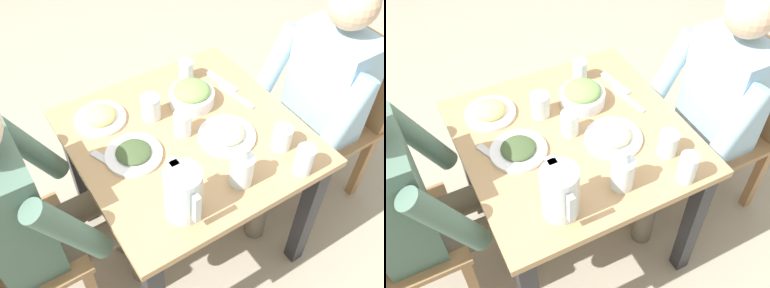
% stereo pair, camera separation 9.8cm
% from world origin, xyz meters
% --- Properties ---
extents(ground_plane, '(8.00, 8.00, 0.00)m').
position_xyz_m(ground_plane, '(0.00, 0.00, 0.00)').
color(ground_plane, '#9E937F').
extents(dining_table, '(0.82, 0.82, 0.70)m').
position_xyz_m(dining_table, '(0.00, 0.00, 0.57)').
color(dining_table, tan).
rests_on(dining_table, ground_plane).
extents(chair_far, '(0.40, 0.40, 0.87)m').
position_xyz_m(chair_far, '(0.07, 0.78, 0.49)').
color(chair_far, '#997047').
rests_on(chair_far, ground_plane).
extents(diner_near, '(0.48, 0.53, 1.16)m').
position_xyz_m(diner_near, '(-0.03, -0.57, 0.64)').
color(diner_near, '#4C6B5B').
rests_on(diner_near, ground_plane).
extents(diner_far, '(0.48, 0.53, 1.16)m').
position_xyz_m(diner_far, '(0.07, 0.57, 0.64)').
color(diner_far, '#9EC6E0').
rests_on(diner_far, ground_plane).
extents(water_pitcher, '(0.16, 0.12, 0.19)m').
position_xyz_m(water_pitcher, '(0.28, -0.19, 0.80)').
color(water_pitcher, silver).
rests_on(water_pitcher, dining_table).
extents(salad_bowl, '(0.18, 0.18, 0.09)m').
position_xyz_m(salad_bowl, '(-0.14, 0.11, 0.75)').
color(salad_bowl, white).
rests_on(salad_bowl, dining_table).
extents(plate_beans, '(0.21, 0.21, 0.05)m').
position_xyz_m(plate_beans, '(0.09, 0.12, 0.72)').
color(plate_beans, white).
rests_on(plate_beans, dining_table).
extents(plate_dolmas, '(0.21, 0.21, 0.04)m').
position_xyz_m(plate_dolmas, '(-0.01, -0.22, 0.72)').
color(plate_dolmas, white).
rests_on(plate_dolmas, dining_table).
extents(plate_fries, '(0.20, 0.20, 0.05)m').
position_xyz_m(plate_fries, '(-0.24, -0.24, 0.72)').
color(plate_fries, white).
rests_on(plate_fries, dining_table).
extents(water_glass_far_right, '(0.08, 0.08, 0.10)m').
position_xyz_m(water_glass_far_right, '(-0.16, -0.07, 0.75)').
color(water_glass_far_right, silver).
rests_on(water_glass_far_right, dining_table).
extents(water_glass_far_left, '(0.06, 0.06, 0.11)m').
position_xyz_m(water_glass_far_left, '(0.36, 0.24, 0.76)').
color(water_glass_far_left, silver).
rests_on(water_glass_far_left, dining_table).
extents(water_glass_center, '(0.06, 0.06, 0.09)m').
position_xyz_m(water_glass_center, '(-0.29, 0.17, 0.75)').
color(water_glass_center, silver).
rests_on(water_glass_center, dining_table).
extents(water_glass_by_pitcher, '(0.07, 0.07, 0.09)m').
position_xyz_m(water_glass_by_pitcher, '(0.23, 0.25, 0.75)').
color(water_glass_by_pitcher, silver).
rests_on(water_glass_by_pitcher, dining_table).
extents(water_glass_near_right, '(0.07, 0.07, 0.10)m').
position_xyz_m(water_glass_near_right, '(-0.02, -0.01, 0.75)').
color(water_glass_near_right, silver).
rests_on(water_glass_near_right, dining_table).
extents(oil_carafe, '(0.08, 0.08, 0.16)m').
position_xyz_m(oil_carafe, '(0.28, 0.04, 0.76)').
color(oil_carafe, silver).
rests_on(oil_carafe, dining_table).
extents(fork_near, '(0.17, 0.06, 0.01)m').
position_xyz_m(fork_near, '(-0.18, 0.28, 0.71)').
color(fork_near, silver).
rests_on(fork_near, dining_table).
extents(knife_near, '(0.19, 0.05, 0.01)m').
position_xyz_m(knife_near, '(-0.07, 0.28, 0.71)').
color(knife_near, silver).
rests_on(knife_near, dining_table).
extents(fork_far, '(0.17, 0.09, 0.01)m').
position_xyz_m(fork_far, '(-0.02, -0.30, 0.71)').
color(fork_far, silver).
rests_on(fork_far, dining_table).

